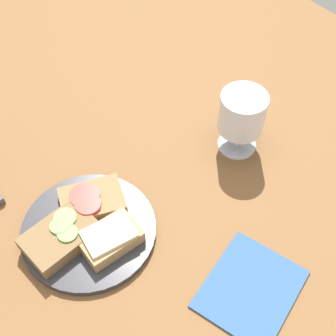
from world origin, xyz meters
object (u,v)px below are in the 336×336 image
object	(u,v)px
napkin	(250,289)
sandwich_with_cucumber	(60,235)
plate	(89,230)
wine_glass	(242,115)
sandwich_with_cheese	(110,238)
sandwich_with_tomato	(91,201)

from	to	relation	value
napkin	sandwich_with_cucumber	bearing A→B (deg)	124.64
plate	sandwich_with_cucumber	distance (cm)	4.86
sandwich_with_cucumber	wine_glass	size ratio (longest dim) A/B	0.96
sandwich_with_cucumber	napkin	xyz separation A→B (cm)	(16.99, -24.59, -2.31)
sandwich_with_cheese	sandwich_with_tomato	bearing A→B (deg)	76.58
plate	napkin	world-z (taller)	plate
sandwich_with_cheese	napkin	size ratio (longest dim) A/B	0.63
sandwich_with_tomato	sandwich_with_cucumber	size ratio (longest dim) A/B	1.03
plate	sandwich_with_cheese	world-z (taller)	sandwich_with_cheese
plate	sandwich_with_cucumber	bearing A→B (deg)	165.26
sandwich_with_cucumber	wine_glass	bearing A→B (deg)	-5.64
sandwich_with_cucumber	plate	bearing A→B (deg)	-14.74
sandwich_with_cucumber	napkin	distance (cm)	29.98
napkin	sandwich_with_cheese	bearing A→B (deg)	120.96
sandwich_with_cucumber	wine_glass	xyz separation A→B (cm)	(35.49, -3.51, 5.45)
plate	sandwich_with_tomato	size ratio (longest dim) A/B	1.79
sandwich_with_cheese	wine_glass	world-z (taller)	wine_glass
sandwich_with_cheese	napkin	world-z (taller)	sandwich_with_cheese
plate	sandwich_with_cucumber	size ratio (longest dim) A/B	1.85
sandwich_with_tomato	napkin	xyz separation A→B (cm)	(9.65, -26.69, -2.22)
sandwich_with_cheese	sandwich_with_cucumber	distance (cm)	7.79
sandwich_with_cheese	sandwich_with_cucumber	size ratio (longest dim) A/B	0.80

